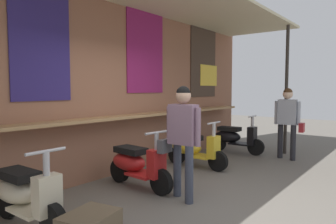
{
  "coord_description": "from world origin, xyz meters",
  "views": [
    {
      "loc": [
        -3.57,
        -2.43,
        1.61
      ],
      "look_at": [
        1.31,
        1.41,
        1.15
      ],
      "focal_mm": 33.19,
      "sensor_mm": 36.0,
      "label": 1
    }
  ],
  "objects": [
    {
      "name": "scooter_black",
      "position": [
        3.59,
        1.08,
        0.39
      ],
      "size": [
        0.47,
        1.4,
        0.97
      ],
      "rotation": [
        0.0,
        0.0,
        -1.52
      ],
      "color": "black",
      "rests_on": "ground_plane"
    },
    {
      "name": "shopper_browsing",
      "position": [
        3.67,
        -0.22,
        0.99
      ],
      "size": [
        0.32,
        0.65,
        1.63
      ],
      "rotation": [
        0.0,
        0.0,
        0.13
      ],
      "color": "#232328",
      "rests_on": "ground_plane"
    },
    {
      "name": "shopper_passing",
      "position": [
        0.05,
        0.15,
        1.0
      ],
      "size": [
        0.3,
        0.65,
        1.65
      ],
      "rotation": [
        0.0,
        0.0,
        3.19
      ],
      "color": "#383D4C",
      "rests_on": "ground_plane"
    },
    {
      "name": "market_stall_facade",
      "position": [
        0.01,
        1.88,
        1.89
      ],
      "size": [
        10.16,
        2.24,
        3.44
      ],
      "color": "#8C5B44",
      "rests_on": "ground_plane"
    },
    {
      "name": "scooter_yellow",
      "position": [
        1.74,
        1.08,
        0.39
      ],
      "size": [
        0.46,
        1.4,
        0.97
      ],
      "rotation": [
        0.0,
        0.0,
        -1.57
      ],
      "color": "gold",
      "rests_on": "ground_plane"
    },
    {
      "name": "ground_plane",
      "position": [
        0.0,
        0.0,
        0.0
      ],
      "size": [
        28.43,
        28.43,
        0.0
      ],
      "primitive_type": "plane",
      "color": "#605B54"
    },
    {
      "name": "scooter_cream",
      "position": [
        -1.83,
        1.08,
        0.39
      ],
      "size": [
        0.46,
        1.4,
        0.97
      ],
      "rotation": [
        0.0,
        0.0,
        -1.54
      ],
      "color": "beige",
      "rests_on": "ground_plane"
    },
    {
      "name": "scooter_red",
      "position": [
        0.03,
        1.08,
        0.39
      ],
      "size": [
        0.49,
        1.4,
        0.97
      ],
      "rotation": [
        0.0,
        0.0,
        -1.64
      ],
      "color": "red",
      "rests_on": "ground_plane"
    }
  ]
}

